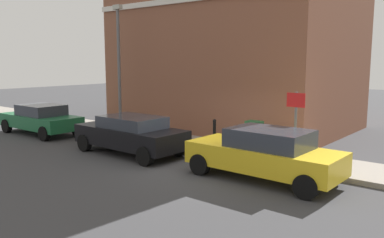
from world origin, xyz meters
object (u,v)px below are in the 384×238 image
Objects in this scene: car_yellow at (265,153)px; lamppost at (119,63)px; car_black at (131,134)px; bollard_near_cabinet at (214,132)px; car_green at (41,119)px; street_sign at (296,117)px; utility_cabinet at (254,138)px.

lamppost reaches higher than car_yellow.
car_black is 4.26× the size of bollard_near_cabinet.
street_sign is (1.68, -11.79, 0.94)m from car_green.
utility_cabinet is (2.33, -9.96, -0.04)m from car_green.
car_green is (-0.16, 11.57, -0.05)m from car_yellow.
street_sign is 9.16m from lamppost.
utility_cabinet is 0.20× the size of lamppost.
car_yellow is at bearing -123.68° from bollard_near_cabinet.
street_sign reaches higher than car_green.
car_green is at bearing 0.19° from car_black.
car_yellow reaches higher than bollard_near_cabinet.
car_black is at bearing 107.51° from street_sign.
car_yellow is at bearing -176.57° from car_black.
car_black is at bearing 3.30° from car_yellow.
car_green reaches higher than utility_cabinet.
lamppost is at bearing -13.46° from car_yellow.
bollard_near_cabinet is (2.27, 3.40, -0.07)m from car_yellow.
car_black reaches higher than car_green.
car_yellow reaches higher than car_green.
utility_cabinet is at bearing -90.44° from lamppost.
car_green reaches higher than bollard_near_cabinet.
utility_cabinet is (2.17, 1.61, -0.09)m from car_yellow.
utility_cabinet is at bearing -93.20° from bollard_near_cabinet.
car_yellow is at bearing -143.38° from utility_cabinet.
car_black is 0.77× the size of lamppost.
street_sign is (1.76, -5.58, 0.91)m from car_black.
lamppost is (-0.04, 5.37, 2.60)m from bollard_near_cabinet.
street_sign reaches higher than utility_cabinet.
car_yellow is 2.70m from utility_cabinet.
street_sign is 0.40× the size of lamppost.
car_black is 1.02× the size of car_green.
bollard_near_cabinet is 0.45× the size of street_sign.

